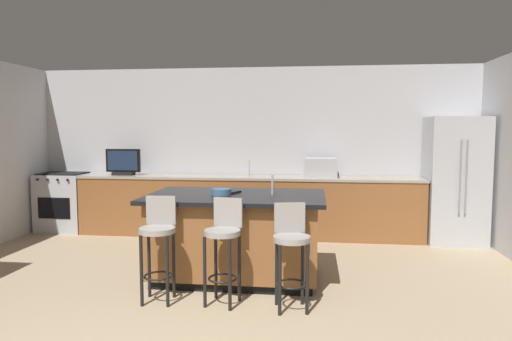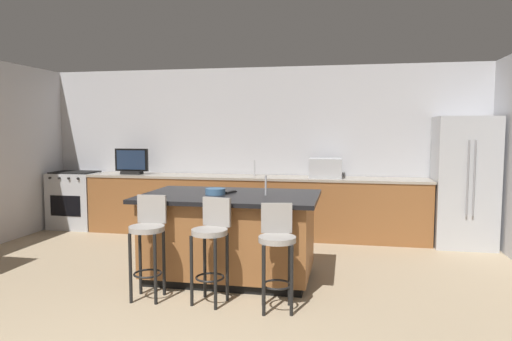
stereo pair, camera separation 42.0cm
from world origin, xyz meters
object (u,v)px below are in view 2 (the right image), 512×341
(tv_monitor, at_px, (132,162))
(refrigerator, at_px, (464,182))
(range_oven, at_px, (76,200))
(microwave, at_px, (326,168))
(bar_stool_right, at_px, (277,247))
(bar_stool_center, at_px, (211,240))
(tv_remote, at_px, (230,192))
(cell_phone, at_px, (231,192))
(kitchen_island, at_px, (230,235))
(bar_stool_left, at_px, (148,237))
(fruit_bowl, at_px, (215,191))

(tv_monitor, bearing_deg, refrigerator, 0.06)
(range_oven, height_order, microwave, microwave)
(refrigerator, bearing_deg, bar_stool_right, -128.51)
(bar_stool_center, relative_size, tv_remote, 5.85)
(microwave, height_order, cell_phone, microwave)
(bar_stool_center, distance_m, tv_remote, 0.93)
(refrigerator, bearing_deg, cell_phone, -147.76)
(kitchen_island, distance_m, bar_stool_right, 1.03)
(bar_stool_left, bearing_deg, fruit_bowl, 53.61)
(refrigerator, xyz_separation_m, bar_stool_right, (-2.23, -2.80, -0.33))
(range_oven, height_order, bar_stool_left, bar_stool_left)
(kitchen_island, relative_size, bar_stool_center, 1.94)
(cell_phone, bearing_deg, bar_stool_left, -95.91)
(bar_stool_right, bearing_deg, tv_remote, 115.09)
(bar_stool_center, xyz_separation_m, fruit_bowl, (-0.17, 0.71, 0.37))
(bar_stool_center, bearing_deg, bar_stool_left, -167.55)
(cell_phone, bearing_deg, microwave, 88.97)
(bar_stool_right, bearing_deg, bar_stool_left, 167.10)
(kitchen_island, xyz_separation_m, cell_phone, (-0.04, 0.16, 0.46))
(bar_stool_center, bearing_deg, cell_phone, 104.20)
(tv_monitor, bearing_deg, bar_stool_right, -45.08)
(tv_remote, bearing_deg, cell_phone, 122.66)
(microwave, xyz_separation_m, tv_remote, (-0.97, -1.93, -0.13))
(cell_phone, bearing_deg, bar_stool_right, -28.24)
(microwave, bearing_deg, kitchen_island, -114.82)
(cell_phone, bearing_deg, bar_stool_center, -60.68)
(fruit_bowl, bearing_deg, tv_monitor, 134.35)
(kitchen_island, height_order, range_oven, range_oven)
(fruit_bowl, height_order, cell_phone, fruit_bowl)
(range_oven, relative_size, fruit_bowl, 4.30)
(bar_stool_center, bearing_deg, fruit_bowl, 114.47)
(tv_monitor, relative_size, bar_stool_left, 0.55)
(tv_monitor, distance_m, bar_stool_center, 3.52)
(tv_remote, bearing_deg, range_oven, 169.82)
(range_oven, bearing_deg, fruit_bowl, -34.48)
(refrigerator, height_order, fruit_bowl, refrigerator)
(refrigerator, height_order, bar_stool_center, refrigerator)
(kitchen_island, distance_m, bar_stool_left, 1.00)
(refrigerator, relative_size, bar_stool_center, 1.83)
(refrigerator, bearing_deg, tv_remote, -146.96)
(refrigerator, distance_m, tv_monitor, 5.02)
(refrigerator, distance_m, fruit_bowl, 3.65)
(kitchen_island, bearing_deg, refrigerator, 34.84)
(range_oven, bearing_deg, refrigerator, -0.43)
(bar_stool_center, distance_m, bar_stool_right, 0.64)
(refrigerator, bearing_deg, tv_monitor, -179.94)
(kitchen_island, bearing_deg, range_oven, 147.34)
(cell_phone, distance_m, tv_remote, 0.05)
(refrigerator, bearing_deg, kitchen_island, -145.16)
(microwave, bearing_deg, range_oven, -179.98)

